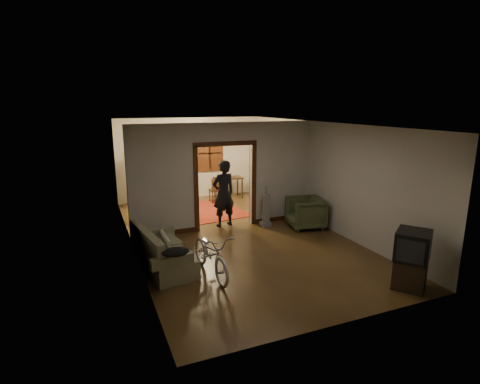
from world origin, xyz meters
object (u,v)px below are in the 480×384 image
armchair (305,213)px  person (224,194)px  desk (228,188)px  locker (154,181)px  sofa (163,248)px  bicycle (211,253)px

armchair → person: (-1.97, 0.98, 0.49)m
armchair → desk: (-0.76, 3.84, -0.05)m
armchair → locker: bearing=-128.0°
sofa → bicycle: bicycle is taller
sofa → bicycle: 1.04m
sofa → armchair: 4.16m
locker → desk: 2.62m
sofa → person: size_ratio=0.99×
bicycle → person: size_ratio=0.93×
desk → locker: bearing=167.5°
person → desk: size_ratio=1.85×
bicycle → person: bearing=61.7°
sofa → locker: locker is taller
bicycle → desk: 6.11m
desk → person: bearing=-124.7°
bicycle → sofa: bearing=135.9°
bicycle → locker: (-0.11, 5.63, 0.38)m
armchair → desk: armchair is taller
person → locker: size_ratio=1.10×
sofa → desk: size_ratio=1.83×
sofa → desk: (3.26, 4.92, -0.05)m
armchair → locker: 5.13m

